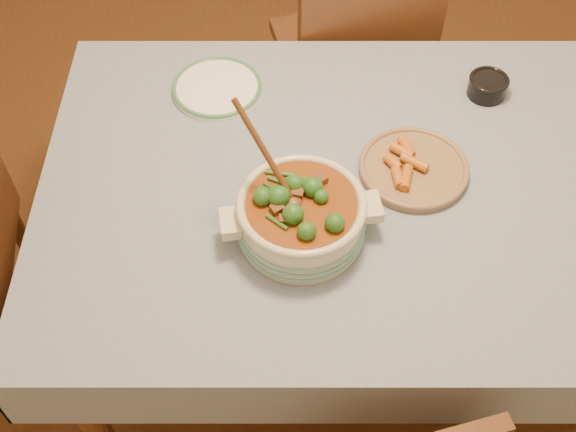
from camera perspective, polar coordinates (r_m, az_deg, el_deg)
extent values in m
plane|color=#4B3015|center=(2.41, 5.51, -9.10)|extent=(4.50, 4.50, 0.00)
cube|color=brown|center=(1.81, 7.25, 2.06)|extent=(1.60, 1.00, 0.05)
cube|color=#8392AA|center=(1.79, 7.34, 2.63)|extent=(1.68, 1.08, 0.01)
cylinder|color=brown|center=(1.96, -15.38, -14.94)|extent=(0.07, 0.07, 0.70)
cylinder|color=brown|center=(2.41, -12.04, 4.13)|extent=(0.07, 0.07, 0.70)
cylinder|color=beige|center=(1.63, 1.05, -0.28)|extent=(0.32, 0.32, 0.11)
torus|color=beige|center=(1.58, 1.08, 0.95)|extent=(0.29, 0.29, 0.02)
cube|color=beige|center=(1.64, 6.55, 0.72)|extent=(0.06, 0.08, 0.03)
cube|color=beige|center=(1.60, -4.56, -0.57)|extent=(0.06, 0.08, 0.03)
cylinder|color=brown|center=(1.59, 1.07, 0.79)|extent=(0.25, 0.25, 0.02)
cylinder|color=white|center=(2.00, -5.62, 9.98)|extent=(0.29, 0.29, 0.02)
torus|color=#3A804F|center=(2.00, -5.64, 10.14)|extent=(0.24, 0.24, 0.01)
cylinder|color=black|center=(2.04, 15.47, 9.80)|extent=(0.12, 0.12, 0.05)
torus|color=black|center=(2.03, 15.63, 10.34)|extent=(0.11, 0.11, 0.01)
cylinder|color=black|center=(2.03, 15.57, 10.12)|extent=(0.09, 0.09, 0.01)
cylinder|color=#9C7956|center=(1.81, 9.88, 3.65)|extent=(0.35, 0.35, 0.02)
torus|color=#9C7956|center=(1.80, 9.92, 3.85)|extent=(0.27, 0.27, 0.02)
cube|color=#59331B|center=(2.56, 4.68, 12.71)|extent=(0.54, 0.54, 0.04)
cube|color=#59331B|center=(2.26, 6.59, 14.21)|extent=(0.45, 0.15, 0.48)
cylinder|color=#59331B|center=(2.91, 6.98, 11.90)|extent=(0.04, 0.04, 0.48)
cylinder|color=#59331B|center=(2.82, -0.59, 10.79)|extent=(0.04, 0.04, 0.48)
cylinder|color=#59331B|center=(2.65, 9.55, 6.59)|extent=(0.04, 0.04, 0.48)
cylinder|color=#59331B|center=(2.55, 1.40, 5.23)|extent=(0.04, 0.04, 0.48)
cylinder|color=#59331B|center=(2.39, -19.71, -2.85)|extent=(0.04, 0.04, 0.50)
cylinder|color=#59331B|center=(2.19, -20.42, -11.39)|extent=(0.04, 0.04, 0.50)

